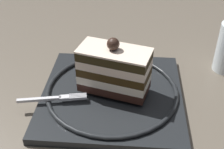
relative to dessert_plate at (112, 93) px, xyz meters
The scene contains 4 objects.
ground_plane 0.02m from the dessert_plate, 123.18° to the left, with size 2.40×2.40×0.00m, color brown.
dessert_plate is the anchor object (origin of this frame).
cake_slice 0.05m from the dessert_plate, 101.78° to the left, with size 0.07×0.12×0.10m.
fork 0.10m from the dessert_plate, 62.14° to the right, with size 0.04×0.11×0.00m.
Camera 1 is at (0.42, 0.06, 0.35)m, focal length 48.56 mm.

